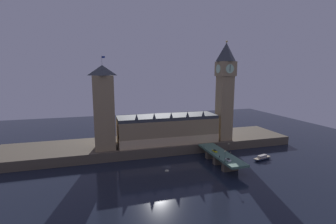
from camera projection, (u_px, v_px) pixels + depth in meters
The scene contains 14 objects.
ground_plane at pixel (167, 167), 153.81m from camera, with size 400.00×400.00×0.00m, color black.
embankment at pixel (153, 144), 190.19m from camera, with size 220.00×42.00×6.58m.
parliament_hall at pixel (167, 129), 184.07m from camera, with size 74.49×23.32×24.44m.
clock_tower at pixel (225, 89), 186.57m from camera, with size 12.73×12.84×75.90m.
victoria_tower at pixel (104, 108), 164.72m from camera, with size 13.84×13.84×63.26m.
bridge at pixel (221, 156), 158.07m from camera, with size 11.61×46.00×7.15m.
car_northbound_lead at pixel (215, 151), 160.48m from camera, with size 1.91×4.25×1.32m.
car_northbound_trail at pixel (228, 160), 144.04m from camera, with size 1.92×3.92×1.41m.
pedestrian_near_rail at pixel (219, 156), 149.05m from camera, with size 0.38×0.38×1.74m.
pedestrian_mid_walk at pixel (231, 153), 155.88m from camera, with size 0.38×0.38×1.64m.
pedestrian_far_rail at pixel (204, 146), 170.21m from camera, with size 0.38×0.38×1.64m.
street_lamp_near at pixel (225, 155), 141.52m from camera, with size 1.34×0.60×7.10m.
street_lamp_mid at pixel (229, 147), 158.59m from camera, with size 1.34×0.60×6.41m.
boat_downstream at pixel (262, 158), 166.09m from camera, with size 16.23×7.74×3.22m.
Camera 1 is at (-40.57, -140.39, 59.23)m, focal length 26.00 mm.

